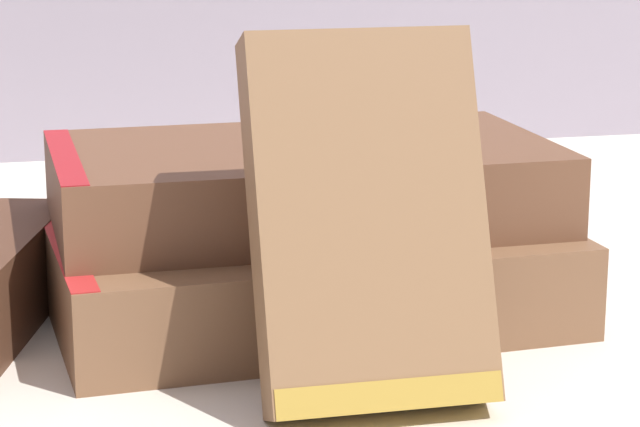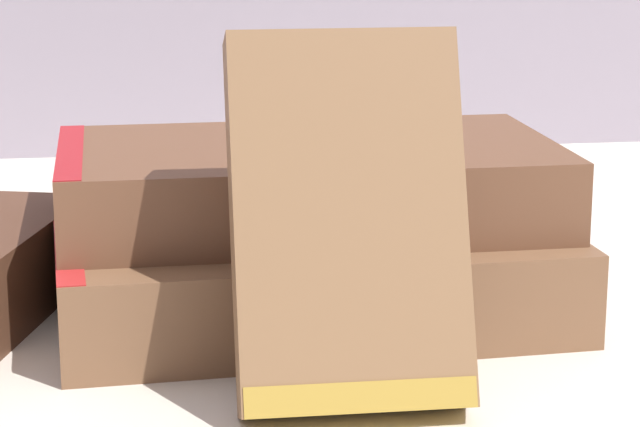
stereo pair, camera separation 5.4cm
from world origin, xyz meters
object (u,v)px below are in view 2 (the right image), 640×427
at_px(book_leaning_front, 348,234).
at_px(reading_glasses, 150,247).
at_px(book_flat_top, 297,184).
at_px(pocket_watch, 398,147).
at_px(book_flat_bottom, 301,276).

xyz_separation_m(book_leaning_front, reading_glasses, (-0.08, 0.24, -0.07)).
bearing_deg(reading_glasses, book_flat_top, -57.14).
height_order(book_leaning_front, reading_glasses, book_leaning_front).
xyz_separation_m(pocket_watch, reading_glasses, (-0.11, 0.14, -0.08)).
bearing_deg(reading_glasses, pocket_watch, -49.87).
bearing_deg(book_flat_bottom, book_flat_top, 84.57).
height_order(pocket_watch, reading_glasses, pocket_watch).
height_order(book_flat_top, pocket_watch, pocket_watch).
relative_size(book_leaning_front, pocket_watch, 2.51).
height_order(book_leaning_front, pocket_watch, book_leaning_front).
bearing_deg(book_leaning_front, pocket_watch, 67.99).
xyz_separation_m(book_flat_bottom, reading_glasses, (-0.07, 0.13, -0.02)).
relative_size(book_flat_top, pocket_watch, 4.05).
height_order(book_flat_top, reading_glasses, book_flat_top).
bearing_deg(book_flat_bottom, reading_glasses, 113.96).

